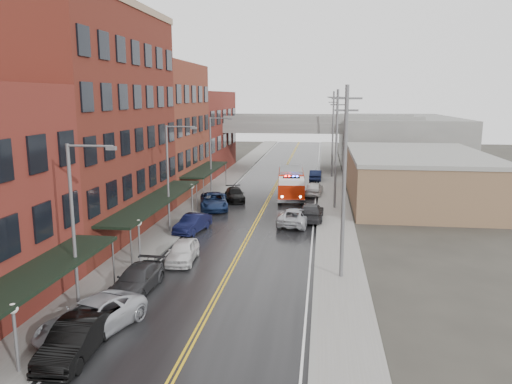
{
  "coord_description": "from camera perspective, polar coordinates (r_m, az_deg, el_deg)",
  "views": [
    {
      "loc": [
        5.85,
        -15.39,
        11.33
      ],
      "look_at": [
        0.1,
        27.47,
        3.0
      ],
      "focal_mm": 35.0,
      "sensor_mm": 36.0,
      "label": 1
    }
  ],
  "objects": [
    {
      "name": "utility_pole_0",
      "position": [
        30.83,
        10.05,
        1.35
      ],
      "size": [
        1.8,
        0.24,
        12.0
      ],
      "color": "#59595B",
      "rests_on": "ground"
    },
    {
      "name": "utility_pole_2",
      "position": [
        70.58,
        8.77,
        6.7
      ],
      "size": [
        1.8,
        0.24,
        12.0
      ],
      "color": "#59595B",
      "rests_on": "ground"
    },
    {
      "name": "parked_car_right_3",
      "position": [
        68.42,
        6.83,
        1.92
      ],
      "size": [
        1.67,
        4.53,
        1.48
      ],
      "primitive_type": "imported",
      "rotation": [
        0.0,
        0.0,
        3.12
      ],
      "color": "#0E1533",
      "rests_on": "ground"
    },
    {
      "name": "parked_car_left_2",
      "position": [
        26.02,
        -18.29,
        -13.51
      ],
      "size": [
        4.31,
        6.41,
        1.63
      ],
      "primitive_type": "imported",
      "rotation": [
        0.0,
        0.0,
        -0.3
      ],
      "color": "#A3A5AB",
      "rests_on": "ground"
    },
    {
      "name": "sidewalk_left",
      "position": [
        48.57,
        -8.3,
        -2.61
      ],
      "size": [
        3.0,
        160.0,
        0.15
      ],
      "primitive_type": "cube",
      "color": "slate",
      "rests_on": "ground"
    },
    {
      "name": "awning_0",
      "position": [
        24.97,
        -25.63,
        -9.74
      ],
      "size": [
        2.6,
        16.0,
        3.09
      ],
      "color": "black",
      "rests_on": "ground"
    },
    {
      "name": "parked_car_left_5",
      "position": [
        42.6,
        -7.25,
        -3.57
      ],
      "size": [
        2.5,
        4.76,
        1.49
      ],
      "primitive_type": "imported",
      "rotation": [
        0.0,
        0.0,
        -0.21
      ],
      "color": "black",
      "rests_on": "ground"
    },
    {
      "name": "brick_building_c",
      "position": [
        59.2,
        -11.34,
        6.98
      ],
      "size": [
        9.0,
        15.0,
        15.0
      ],
      "primitive_type": "cube",
      "color": "brown",
      "rests_on": "ground"
    },
    {
      "name": "street_lamp_2",
      "position": [
        57.09,
        -4.97,
        4.68
      ],
      "size": [
        2.64,
        0.22,
        9.0
      ],
      "color": "#59595B",
      "rests_on": "ground"
    },
    {
      "name": "parked_car_right_2",
      "position": [
        58.16,
        6.67,
        0.39
      ],
      "size": [
        2.26,
        4.79,
        1.58
      ],
      "primitive_type": "imported",
      "rotation": [
        0.0,
        0.0,
        3.06
      ],
      "color": "silver",
      "rests_on": "ground"
    },
    {
      "name": "curb_left",
      "position": [
        48.15,
        -6.41,
        -2.68
      ],
      "size": [
        0.3,
        160.0,
        0.15
      ],
      "primitive_type": "cube",
      "color": "gray",
      "rests_on": "ground"
    },
    {
      "name": "parked_car_left_1",
      "position": [
        24.19,
        -20.01,
        -15.58
      ],
      "size": [
        1.9,
        4.99,
        1.62
      ],
      "primitive_type": "imported",
      "rotation": [
        0.0,
        0.0,
        0.04
      ],
      "color": "black",
      "rests_on": "ground"
    },
    {
      "name": "parked_car_left_7",
      "position": [
        54.82,
        -2.44,
        -0.28
      ],
      "size": [
        3.17,
        5.22,
        1.42
      ],
      "primitive_type": "imported",
      "rotation": [
        0.0,
        0.0,
        0.26
      ],
      "color": "black",
      "rests_on": "ground"
    },
    {
      "name": "globe_lamp_0",
      "position": [
        23.1,
        -25.92,
        -13.23
      ],
      "size": [
        0.44,
        0.44,
        3.12
      ],
      "color": "#59595B",
      "rests_on": "ground"
    },
    {
      "name": "parked_car_left_4",
      "position": [
        35.17,
        -8.38,
        -6.71
      ],
      "size": [
        2.05,
        4.54,
        1.51
      ],
      "primitive_type": "imported",
      "rotation": [
        0.0,
        0.0,
        0.06
      ],
      "color": "silver",
      "rests_on": "ground"
    },
    {
      "name": "globe_lamp_1",
      "position": [
        34.88,
        -13.25,
        -4.38
      ],
      "size": [
        0.44,
        0.44,
        3.12
      ],
      "color": "#59595B",
      "rests_on": "ground"
    },
    {
      "name": "parked_car_right_1",
      "position": [
        46.41,
        6.31,
        -2.29
      ],
      "size": [
        2.4,
        5.55,
        1.59
      ],
      "primitive_type": "imported",
      "rotation": [
        0.0,
        0.0,
        3.11
      ],
      "color": "black",
      "rests_on": "ground"
    },
    {
      "name": "parked_car_left_6",
      "position": [
        50.88,
        -4.85,
        -1.06
      ],
      "size": [
        4.04,
        6.35,
        1.63
      ],
      "primitive_type": "imported",
      "rotation": [
        0.0,
        0.0,
        0.24
      ],
      "color": "#122247",
      "rests_on": "ground"
    },
    {
      "name": "curb_right",
      "position": [
        46.76,
        7.18,
        -3.11
      ],
      "size": [
        0.3,
        160.0,
        0.15
      ],
      "primitive_type": "cube",
      "color": "gray",
      "rests_on": "ground"
    },
    {
      "name": "right_far_block",
      "position": [
        86.56,
        15.75,
        5.64
      ],
      "size": [
        18.0,
        30.0,
        8.0
      ],
      "primitive_type": "cube",
      "color": "slate",
      "rests_on": "ground"
    },
    {
      "name": "brick_building_b",
      "position": [
        42.96,
        -19.01,
        7.21
      ],
      "size": [
        9.0,
        20.0,
        18.0
      ],
      "primitive_type": "cube",
      "color": "#572317",
      "rests_on": "ground"
    },
    {
      "name": "utility_pole_1",
      "position": [
        50.65,
        9.16,
        5.07
      ],
      "size": [
        1.8,
        0.24,
        12.0
      ],
      "color": "#59595B",
      "rests_on": "ground"
    },
    {
      "name": "awning_1",
      "position": [
        41.49,
        -11.29,
        -0.91
      ],
      "size": [
        2.6,
        18.0,
        3.09
      ],
      "color": "black",
      "rests_on": "ground"
    },
    {
      "name": "overpass",
      "position": [
        77.79,
        3.33,
        6.95
      ],
      "size": [
        40.0,
        10.0,
        7.5
      ],
      "color": "slate",
      "rests_on": "ground"
    },
    {
      "name": "road",
      "position": [
        47.14,
        0.28,
        -2.99
      ],
      "size": [
        11.0,
        160.0,
        0.02
      ],
      "primitive_type": "cube",
      "color": "black",
      "rests_on": "ground"
    },
    {
      "name": "street_lamp_0",
      "position": [
        27.17,
        -19.77,
        -2.82
      ],
      "size": [
        2.64,
        0.22,
        9.0
      ],
      "color": "#59595B",
      "rests_on": "ground"
    },
    {
      "name": "globe_lamp_2",
      "position": [
        47.87,
        -7.33,
        -0.05
      ],
      "size": [
        0.44,
        0.44,
        3.12
      ],
      "color": "#59595B",
      "rests_on": "ground"
    },
    {
      "name": "street_lamp_1",
      "position": [
        41.75,
        -9.74,
        2.28
      ],
      "size": [
        2.64,
        0.22,
        9.0
      ],
      "color": "#59595B",
      "rests_on": "ground"
    },
    {
      "name": "parked_car_right_0",
      "position": [
        44.7,
        4.57,
        -2.82
      ],
      "size": [
        3.29,
        5.72,
        1.5
      ],
      "primitive_type": "imported",
      "rotation": [
        0.0,
        0.0,
        2.99
      ],
      "color": "#A9ACB1",
      "rests_on": "ground"
    },
    {
      "name": "fire_truck",
      "position": [
        56.02,
        4.02,
        1.03
      ],
      "size": [
        4.08,
        9.04,
        3.23
      ],
      "rotation": [
        0.0,
        0.0,
        0.07
      ],
      "color": "maroon",
      "rests_on": "ground"
    },
    {
      "name": "awning_2",
      "position": [
        58.06,
        -5.73,
        2.59
      ],
      "size": [
        2.6,
        13.0,
        3.09
      ],
      "color": "black",
      "rests_on": "ground"
    },
    {
      "name": "parked_car_left_3",
      "position": [
        30.62,
        -13.41,
        -9.66
      ],
      "size": [
        2.24,
        5.1,
        1.46
      ],
      "primitive_type": "imported",
      "rotation": [
        0.0,
        0.0,
        -0.04
      ],
      "color": "#29292C",
      "rests_on": "ground"
    },
    {
      "name": "sidewalk_right",
      "position": [
        46.78,
        9.2,
        -3.16
      ],
      "size": [
        3.0,
        160.0,
        0.15
      ],
      "primitive_type": "cube",
      "color": "slate",
      "rests_on": "ground"
    },
    {
      "name": "brick_building_far",
      "position": [
        76.03,
        -7.02,
        6.8
      ],
      "size": [
        9.0,
        20.0,
        12.0
      ],
      "primitive_type": "cube",
      "color": "maroon",
      "rests_on": "ground"
    },
    {
      "name": "tan_building",
      "position": [
        57.0,
        17.8,
        1.47
      ],
      "size": [
        14.0,
        22.0,
        5.0
      ],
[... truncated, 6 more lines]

